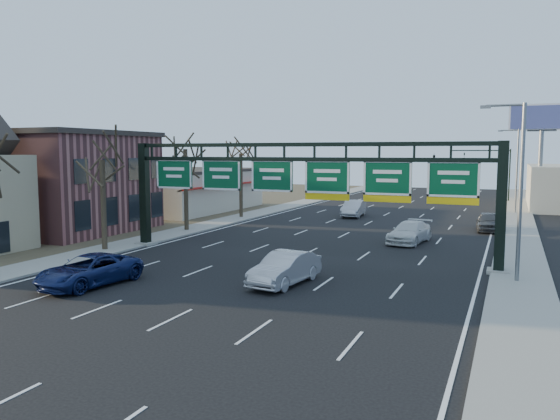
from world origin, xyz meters
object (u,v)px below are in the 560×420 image
at_px(sign_gantry, 301,184).
at_px(car_blue_suv, 89,270).
at_px(car_white_wagon, 410,232).
at_px(car_silver_sedan, 285,268).

height_order(sign_gantry, car_blue_suv, sign_gantry).
distance_m(sign_gantry, car_white_wagon, 10.59).
xyz_separation_m(car_blue_suv, car_silver_sedan, (8.83, 4.02, 0.04)).
bearing_deg(car_white_wagon, car_silver_sedan, -94.66).
xyz_separation_m(sign_gantry, car_blue_suv, (-7.07, -10.91, -3.87)).
height_order(sign_gantry, car_silver_sedan, sign_gantry).
bearing_deg(car_blue_suv, sign_gantry, 63.59).
bearing_deg(car_white_wagon, car_blue_suv, -114.34).
height_order(sign_gantry, car_white_wagon, sign_gantry).
relative_size(sign_gantry, car_silver_sedan, 5.03).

